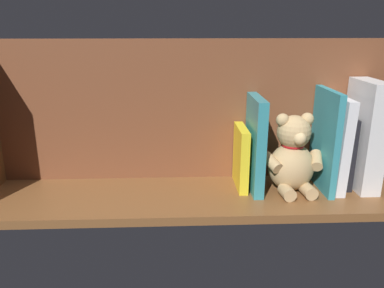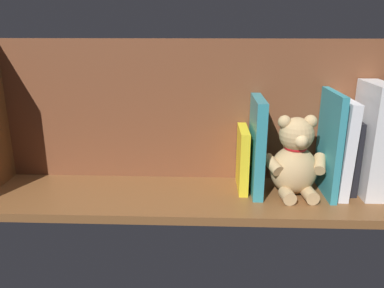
% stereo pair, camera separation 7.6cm
% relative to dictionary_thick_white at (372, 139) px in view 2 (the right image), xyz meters
% --- Properties ---
extents(ground_plane, '(1.12, 0.27, 0.02)m').
position_rel_dictionary_thick_white_xyz_m(ground_plane, '(0.46, 0.03, -0.16)').
color(ground_plane, brown).
extents(shelf_back_panel, '(1.12, 0.02, 0.39)m').
position_rel_dictionary_thick_white_xyz_m(shelf_back_panel, '(0.46, -0.09, 0.05)').
color(shelf_back_panel, brown).
rests_on(shelf_back_panel, ground_plane).
extents(dictionary_thick_white, '(0.05, 0.15, 0.29)m').
position_rel_dictionary_thick_white_xyz_m(dictionary_thick_white, '(0.00, 0.00, 0.00)').
color(dictionary_thick_white, silver).
rests_on(dictionary_thick_white, ground_plane).
extents(book_0, '(0.02, 0.12, 0.20)m').
position_rel_dictionary_thick_white_xyz_m(book_0, '(0.05, -0.02, -0.05)').
color(book_0, black).
rests_on(book_0, ground_plane).
extents(book_1, '(0.03, 0.15, 0.25)m').
position_rel_dictionary_thick_white_xyz_m(book_1, '(0.08, 0.00, -0.02)').
color(book_1, silver).
rests_on(book_1, ground_plane).
extents(book_2, '(0.02, 0.17, 0.27)m').
position_rel_dictionary_thick_white_xyz_m(book_2, '(0.11, 0.01, -0.01)').
color(book_2, teal).
rests_on(book_2, ground_plane).
extents(teddy_bear, '(0.17, 0.14, 0.21)m').
position_rel_dictionary_thick_white_xyz_m(teddy_bear, '(0.20, 0.02, -0.05)').
color(teddy_bear, tan).
rests_on(teddy_bear, ground_plane).
extents(book_3, '(0.03, 0.16, 0.25)m').
position_rel_dictionary_thick_white_xyz_m(book_3, '(0.29, 0.00, -0.02)').
color(book_3, teal).
rests_on(book_3, ground_plane).
extents(book_4, '(0.02, 0.13, 0.17)m').
position_rel_dictionary_thick_white_xyz_m(book_4, '(0.33, -0.01, -0.06)').
color(book_4, yellow).
rests_on(book_4, ground_plane).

